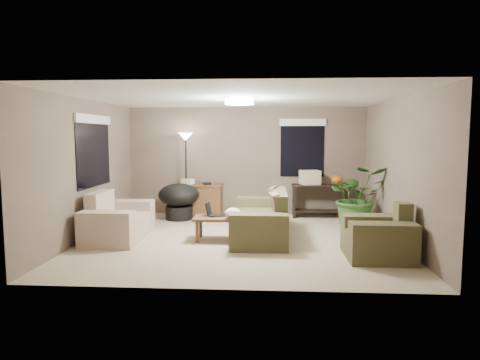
# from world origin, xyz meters

# --- Properties ---
(room_shell) EXTENTS (5.50, 5.50, 5.50)m
(room_shell) POSITION_xyz_m (0.00, 0.00, 1.25)
(room_shell) COLOR tan
(room_shell) RESTS_ON ground
(main_sofa) EXTENTS (0.95, 2.20, 0.85)m
(main_sofa) POSITION_xyz_m (0.41, 0.22, 0.29)
(main_sofa) COLOR #4B492D
(main_sofa) RESTS_ON ground
(throw_pillows) EXTENTS (0.33, 1.39, 0.47)m
(throw_pillows) POSITION_xyz_m (0.66, 0.22, 0.65)
(throw_pillows) COLOR #8C7251
(throw_pillows) RESTS_ON main_sofa
(loveseat) EXTENTS (0.90, 1.60, 0.85)m
(loveseat) POSITION_xyz_m (-2.21, -0.04, 0.30)
(loveseat) COLOR beige
(loveseat) RESTS_ON ground
(armchair) EXTENTS (0.95, 1.00, 0.85)m
(armchair) POSITION_xyz_m (2.19, -1.01, 0.30)
(armchair) COLOR #4D4C2E
(armchair) RESTS_ON ground
(coffee_table) EXTENTS (1.00, 0.55, 0.42)m
(coffee_table) POSITION_xyz_m (-0.30, -0.07, 0.36)
(coffee_table) COLOR brown
(coffee_table) RESTS_ON ground
(laptop) EXTENTS (0.40, 0.32, 0.24)m
(laptop) POSITION_xyz_m (-0.47, 0.03, 0.48)
(laptop) COLOR black
(laptop) RESTS_ON coffee_table
(plastic_bag) EXTENTS (0.32, 0.30, 0.19)m
(plastic_bag) POSITION_xyz_m (-0.10, -0.22, 0.52)
(plastic_bag) COLOR white
(plastic_bag) RESTS_ON coffee_table
(desk) EXTENTS (1.10, 0.50, 0.75)m
(desk) POSITION_xyz_m (-1.06, 2.08, 0.38)
(desk) COLOR brown
(desk) RESTS_ON ground
(desk_papers) EXTENTS (0.72, 0.32, 0.12)m
(desk_papers) POSITION_xyz_m (-1.22, 2.07, 0.80)
(desk_papers) COLOR silver
(desk_papers) RESTS_ON desk
(console_table) EXTENTS (1.30, 0.40, 0.75)m
(console_table) POSITION_xyz_m (1.71, 2.20, 0.44)
(console_table) COLOR black
(console_table) RESTS_ON ground
(pumpkin) EXTENTS (0.30, 0.30, 0.21)m
(pumpkin) POSITION_xyz_m (2.06, 2.20, 0.86)
(pumpkin) COLOR orange
(pumpkin) RESTS_ON console_table
(cardboard_box) EXTENTS (0.48, 0.40, 0.32)m
(cardboard_box) POSITION_xyz_m (1.46, 2.20, 0.91)
(cardboard_box) COLOR beige
(cardboard_box) RESTS_ON console_table
(papasan_chair) EXTENTS (0.95, 0.95, 0.80)m
(papasan_chair) POSITION_xyz_m (-1.45, 1.77, 0.47)
(papasan_chair) COLOR black
(papasan_chair) RESTS_ON ground
(floor_lamp) EXTENTS (0.32, 0.32, 1.91)m
(floor_lamp) POSITION_xyz_m (-1.34, 2.08, 1.60)
(floor_lamp) COLOR black
(floor_lamp) RESTS_ON ground
(ceiling_fixture) EXTENTS (0.50, 0.50, 0.10)m
(ceiling_fixture) POSITION_xyz_m (0.00, 0.00, 2.44)
(ceiling_fixture) COLOR white
(ceiling_fixture) RESTS_ON room_shell
(houseplant) EXTENTS (1.13, 1.25, 0.98)m
(houseplant) POSITION_xyz_m (2.30, 1.14, 0.49)
(houseplant) COLOR #2D5923
(houseplant) RESTS_ON ground
(cat_scratching_post) EXTENTS (0.32, 0.32, 0.50)m
(cat_scratching_post) POSITION_xyz_m (2.49, -0.22, 0.21)
(cat_scratching_post) COLOR tan
(cat_scratching_post) RESTS_ON ground
(window_left) EXTENTS (0.05, 1.56, 1.33)m
(window_left) POSITION_xyz_m (-2.73, 0.30, 1.78)
(window_left) COLOR black
(window_left) RESTS_ON room_shell
(window_back) EXTENTS (1.06, 0.05, 1.33)m
(window_back) POSITION_xyz_m (1.30, 2.48, 1.79)
(window_back) COLOR black
(window_back) RESTS_ON room_shell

